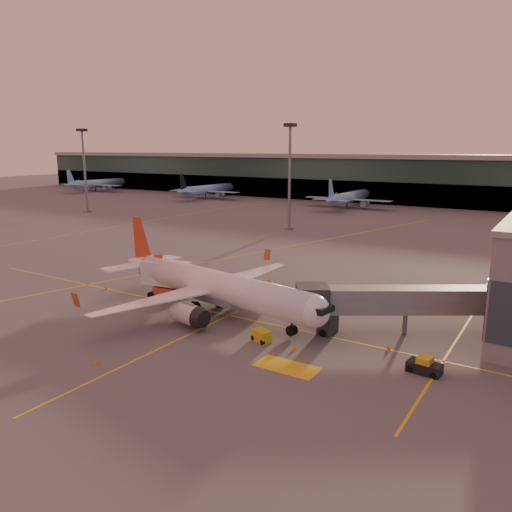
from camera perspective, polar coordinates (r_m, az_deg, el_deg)
The scene contains 16 objects.
ground at distance 60.35m, azimuth -9.81°, elevation -7.18°, with size 600.00×600.00×0.00m, color #4C4F54.
taxi_markings at distance 99.85m, azimuth 4.24°, elevation 0.74°, with size 100.12×173.00×0.01m.
terminal at distance 188.05m, azimuth 20.62°, elevation 8.10°, with size 400.00×20.00×17.60m.
mast_west_far at distance 165.39m, azimuth -19.03°, elevation 9.87°, with size 2.40×2.40×25.60m.
mast_west_near at distance 122.89m, azimuth 3.87°, elevation 9.89°, with size 2.40×2.40×25.60m.
distant_aircraft_row at distance 171.81m, azimuth 11.84°, elevation 5.36°, with size 290.00×34.00×13.00m.
main_airplane at distance 61.27m, azimuth -5.06°, elevation -3.40°, with size 34.63×31.42×10.49m.
jet_bridge at distance 56.73m, azimuth 18.09°, elevation -5.01°, with size 22.43×15.57×5.40m.
catering_truck at distance 68.12m, azimuth -10.12°, elevation -2.43°, with size 6.80×3.67×5.02m.
gpu_cart at distance 52.97m, azimuth 0.64°, elevation -9.11°, with size 2.42×1.95×1.23m.
pushback_tug at distance 48.49m, azimuth 18.68°, elevation -11.86°, with size 3.11×1.88×1.53m.
cone_nose at distance 52.55m, azimuth 14.89°, elevation -10.09°, with size 0.48×0.48×0.61m.
cone_tail at distance 74.97m, azimuth -16.72°, elevation -3.46°, with size 0.43×0.43×0.54m.
cone_wing_right at distance 50.18m, azimuth -17.87°, elevation -11.40°, with size 0.44×0.44×0.56m.
cone_wing_left at distance 76.22m, azimuth 1.53°, elevation -2.69°, with size 0.39×0.39×0.50m.
cone_fwd at distance 51.06m, azimuth 4.38°, elevation -10.38°, with size 0.45×0.45×0.57m.
Camera 1 is at (38.57, -41.92, 19.92)m, focal length 35.00 mm.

